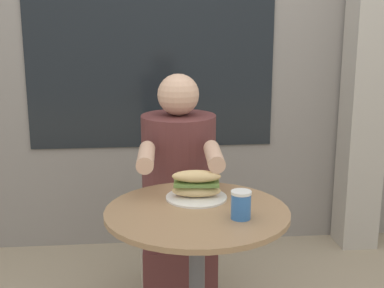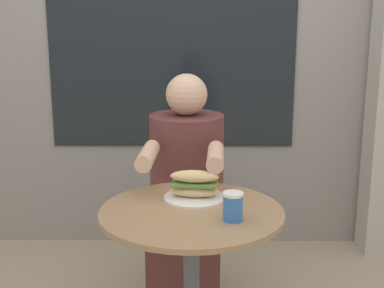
% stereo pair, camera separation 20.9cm
% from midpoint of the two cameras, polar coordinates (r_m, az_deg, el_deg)
% --- Properties ---
extents(storefront_wall, '(8.00, 0.09, 2.80)m').
position_cam_midpoint_polar(storefront_wall, '(3.30, 2.04, 12.79)').
color(storefront_wall, gray).
rests_on(storefront_wall, ground_plane).
extents(cafe_table, '(0.68, 0.68, 0.76)m').
position_cam_midpoint_polar(cafe_table, '(2.04, 2.94, -12.52)').
color(cafe_table, '#997551').
rests_on(cafe_table, ground_plane).
extents(diner_chair, '(0.40, 0.40, 0.87)m').
position_cam_midpoint_polar(diner_chair, '(2.86, 1.75, -5.30)').
color(diner_chair, '#ADA393').
rests_on(diner_chair, ground_plane).
extents(seated_diner, '(0.36, 0.63, 1.19)m').
position_cam_midpoint_polar(seated_diner, '(2.53, 1.77, -7.93)').
color(seated_diner, brown).
rests_on(seated_diner, ground_plane).
extents(sandwich_on_plate, '(0.24, 0.24, 0.11)m').
position_cam_midpoint_polar(sandwich_on_plate, '(2.06, 3.18, -4.64)').
color(sandwich_on_plate, white).
rests_on(sandwich_on_plate, cafe_table).
extents(drink_cup, '(0.07, 0.07, 0.10)m').
position_cam_midpoint_polar(drink_cup, '(1.86, 7.61, -6.67)').
color(drink_cup, '#336BB7').
rests_on(drink_cup, cafe_table).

